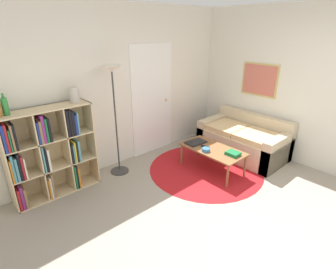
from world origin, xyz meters
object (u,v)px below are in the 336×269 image
(floor_lamp, at_px, (113,87))
(bottle_middle, at_px, (5,106))
(laptop, at_px, (196,142))
(bowl, at_px, (206,150))
(bookshelf, at_px, (47,152))
(couch, at_px, (244,140))
(coffee_table, at_px, (213,151))
(vase_on_shelf, at_px, (74,95))

(floor_lamp, relative_size, bottle_middle, 6.65)
(laptop, xyz_separation_m, bowl, (-0.12, -0.33, 0.02))
(bookshelf, relative_size, laptop, 3.54)
(bookshelf, xyz_separation_m, couch, (3.15, -1.09, -0.38))
(bookshelf, distance_m, bottle_middle, 0.81)
(floor_lamp, bearing_deg, coffee_table, -40.16)
(bookshelf, relative_size, couch, 0.83)
(bowl, distance_m, vase_on_shelf, 2.13)
(bookshelf, height_order, couch, bookshelf)
(bookshelf, height_order, laptop, bookshelf)
(laptop, xyz_separation_m, vase_on_shelf, (-1.69, 0.75, 0.96))
(floor_lamp, xyz_separation_m, couch, (2.12, -0.98, -1.15))
(laptop, bearing_deg, bowl, -110.48)
(floor_lamp, distance_m, vase_on_shelf, 0.57)
(floor_lamp, bearing_deg, laptop, -29.82)
(couch, bearing_deg, bottle_middle, 162.86)
(bottle_middle, bearing_deg, bookshelf, 0.77)
(laptop, bearing_deg, bottle_middle, 163.45)
(bottle_middle, bearing_deg, laptop, -16.55)
(floor_lamp, height_order, coffee_table, floor_lamp)
(laptop, bearing_deg, couch, -18.65)
(couch, height_order, bowl, couch)
(bookshelf, xyz_separation_m, coffee_table, (2.21, -1.10, -0.29))
(vase_on_shelf, bearing_deg, laptop, -23.92)
(vase_on_shelf, bearing_deg, coffee_table, -32.23)
(coffee_table, bearing_deg, couch, 0.43)
(bookshelf, height_order, bowl, bookshelf)
(laptop, height_order, bottle_middle, bottle_middle)
(bookshelf, xyz_separation_m, bowl, (2.04, -1.09, -0.22))
(vase_on_shelf, bearing_deg, floor_lamp, -10.11)
(bottle_middle, height_order, vase_on_shelf, bottle_middle)
(bowl, height_order, vase_on_shelf, vase_on_shelf)
(bowl, bearing_deg, vase_on_shelf, 145.30)
(bottle_middle, distance_m, vase_on_shelf, 0.83)
(laptop, bearing_deg, bookshelf, 160.79)
(bookshelf, bearing_deg, bottle_middle, -179.23)
(floor_lamp, height_order, bottle_middle, floor_lamp)
(bookshelf, bearing_deg, couch, -19.03)
(bookshelf, bearing_deg, vase_on_shelf, -0.64)
(coffee_table, relative_size, laptop, 2.92)
(bookshelf, distance_m, couch, 3.36)
(floor_lamp, relative_size, laptop, 4.84)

